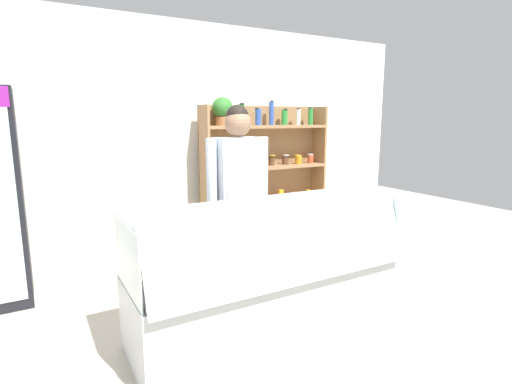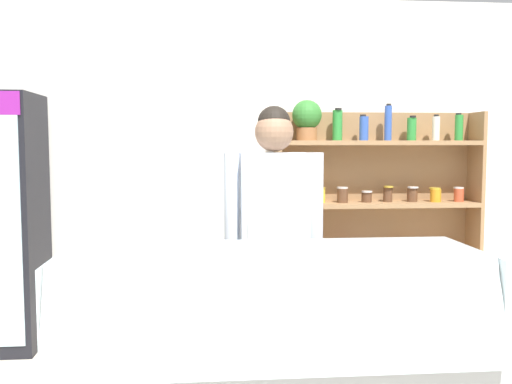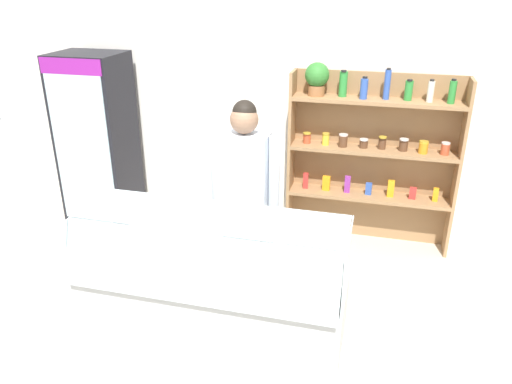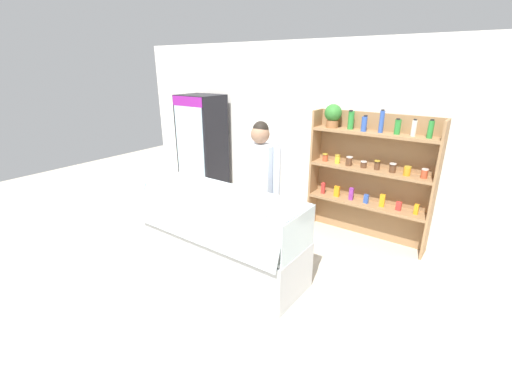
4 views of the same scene
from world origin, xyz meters
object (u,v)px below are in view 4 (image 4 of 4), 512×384
at_px(drinks_fridge, 203,149).
at_px(shelving_unit, 367,168).
at_px(deli_display_case, 223,247).
at_px(shop_clerk, 260,178).

relative_size(drinks_fridge, shelving_unit, 1.01).
height_order(drinks_fridge, deli_display_case, drinks_fridge).
bearing_deg(shelving_unit, drinks_fridge, -176.25).
xyz_separation_m(drinks_fridge, deli_display_case, (1.90, -1.65, -0.63)).
bearing_deg(drinks_fridge, shelving_unit, 3.75).
distance_m(shelving_unit, shop_clerk, 1.53).
relative_size(shelving_unit, deli_display_case, 0.92).
distance_m(deli_display_case, shop_clerk, 0.96).
bearing_deg(shelving_unit, deli_display_case, -119.12).
bearing_deg(shop_clerk, drinks_fridge, 152.82).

